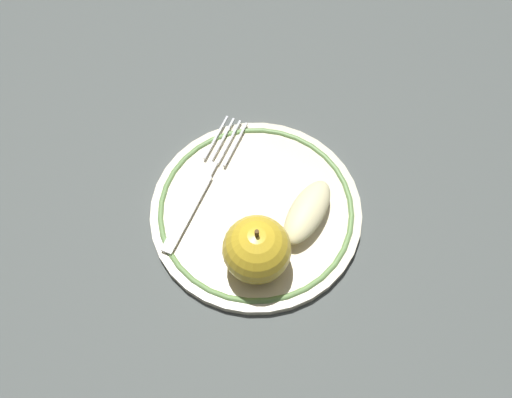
{
  "coord_description": "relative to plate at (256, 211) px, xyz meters",
  "views": [
    {
      "loc": [
        0.15,
        -0.23,
        0.55
      ],
      "look_at": [
        -0.02,
        -0.01,
        0.03
      ],
      "focal_mm": 40.0,
      "sensor_mm": 36.0,
      "label": 1
    }
  ],
  "objects": [
    {
      "name": "ground_plane",
      "position": [
        0.02,
        0.01,
        -0.01
      ],
      "size": [
        2.0,
        2.0,
        0.0
      ],
      "primitive_type": "plane",
      "color": "#4C524F"
    },
    {
      "name": "plate",
      "position": [
        0.0,
        0.0,
        0.0
      ],
      "size": [
        0.22,
        0.22,
        0.01
      ],
      "color": "beige",
      "rests_on": "ground_plane"
    },
    {
      "name": "apple_red_whole",
      "position": [
        0.04,
        -0.05,
        0.04
      ],
      "size": [
        0.07,
        0.07,
        0.07
      ],
      "color": "gold",
      "rests_on": "plate"
    },
    {
      "name": "apple_slice_front",
      "position": [
        0.05,
        0.02,
        0.02
      ],
      "size": [
        0.05,
        0.08,
        0.03
      ],
      "primitive_type": "ellipsoid",
      "rotation": [
        0.0,
        0.0,
        1.73
      ],
      "color": "beige",
      "rests_on": "plate"
    },
    {
      "name": "fork",
      "position": [
        -0.06,
        -0.02,
        0.01
      ],
      "size": [
        0.07,
        0.18,
        0.0
      ],
      "rotation": [
        0.0,
        0.0,
        1.84
      ],
      "color": "silver",
      "rests_on": "plate"
    }
  ]
}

